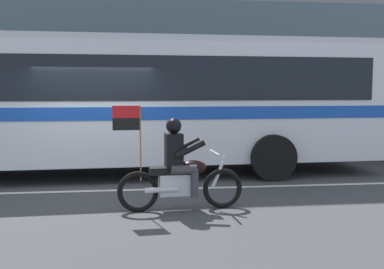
# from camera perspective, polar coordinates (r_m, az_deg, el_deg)

# --- Properties ---
(ground_plane) EXTENTS (60.00, 60.00, 0.00)m
(ground_plane) POSITION_cam_1_polar(r_m,az_deg,el_deg) (10.19, -11.67, -6.10)
(ground_plane) COLOR #3D3D3F
(sidewalk_curb) EXTENTS (28.00, 3.80, 0.15)m
(sidewalk_curb) POSITION_cam_1_polar(r_m,az_deg,el_deg) (15.20, -10.17, -1.96)
(sidewalk_curb) COLOR #A39E93
(sidewalk_curb) RESTS_ON ground_plane
(lane_center_stripe) EXTENTS (26.60, 0.14, 0.01)m
(lane_center_stripe) POSITION_cam_1_polar(r_m,az_deg,el_deg) (9.60, -11.96, -6.79)
(lane_center_stripe) COLOR silver
(lane_center_stripe) RESTS_ON ground_plane
(transit_bus) EXTENTS (12.54, 3.07, 3.22)m
(transit_bus) POSITION_cam_1_polar(r_m,az_deg,el_deg) (11.15, -8.93, 4.70)
(transit_bus) COLOR silver
(transit_bus) RESTS_ON ground_plane
(motorcycle_with_rider) EXTENTS (2.19, 0.64, 1.78)m
(motorcycle_with_rider) POSITION_cam_1_polar(r_m,az_deg,el_deg) (7.82, -1.55, -4.54)
(motorcycle_with_rider) COLOR black
(motorcycle_with_rider) RESTS_ON ground_plane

